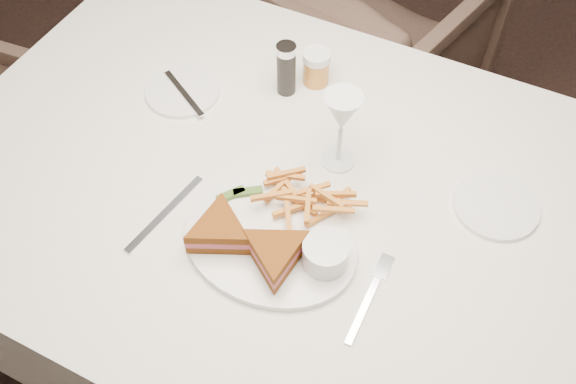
# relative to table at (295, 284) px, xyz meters

# --- Properties ---
(ground) EXTENTS (5.00, 5.00, 0.00)m
(ground) POSITION_rel_table_xyz_m (0.35, 0.11, -0.38)
(ground) COLOR black
(ground) RESTS_ON ground
(table) EXTENTS (1.55, 1.12, 0.75)m
(table) POSITION_rel_table_xyz_m (0.00, 0.00, 0.00)
(table) COLOR silver
(table) RESTS_ON ground
(chair_far) EXTENTS (0.85, 0.83, 0.70)m
(chair_far) POSITION_rel_table_xyz_m (-0.09, 0.99, -0.03)
(chair_far) COLOR #503B31
(chair_far) RESTS_ON ground
(table_setting) EXTENTS (0.84, 0.69, 0.18)m
(table_setting) POSITION_rel_table_xyz_m (0.01, -0.05, 0.41)
(table_setting) COLOR white
(table_setting) RESTS_ON table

